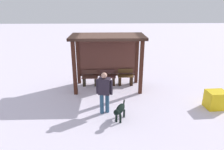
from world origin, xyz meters
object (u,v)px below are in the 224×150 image
at_px(bench_center_inside, 108,79).
at_px(person_walking, 104,90).
at_px(grit_bin, 216,100).
at_px(dog, 120,110).
at_px(bench_right_inside, 125,78).
at_px(bus_shelter, 108,48).
at_px(bench_left_inside, 90,79).

distance_m(bench_center_inside, person_walking, 2.66).
distance_m(person_walking, grit_bin, 4.23).
height_order(person_walking, grit_bin, person_walking).
height_order(dog, grit_bin, grit_bin).
bearing_deg(grit_bin, bench_center_inside, 149.41).
xyz_separation_m(bench_right_inside, grit_bin, (3.18, -2.39, 0.02)).
bearing_deg(bench_right_inside, bench_center_inside, -179.98).
bearing_deg(grit_bin, person_walking, -177.13).
bearing_deg(bus_shelter, person_walking, -93.53).
relative_size(bus_shelter, dog, 3.88).
xyz_separation_m(bench_left_inside, dog, (1.22, -3.12, 0.10)).
distance_m(bench_left_inside, dog, 3.35).
bearing_deg(dog, bench_right_inside, 81.04).
bearing_deg(bench_left_inside, dog, -68.61).
relative_size(bench_center_inside, grit_bin, 1.08).
height_order(bus_shelter, bench_left_inside, bus_shelter).
bearing_deg(dog, bench_left_inside, 111.39).
bearing_deg(bus_shelter, grit_bin, -28.97).
relative_size(bus_shelter, person_walking, 2.08).
bearing_deg(person_walking, bus_shelter, 86.47).
bearing_deg(bench_left_inside, bench_right_inside, -0.04).
xyz_separation_m(bench_right_inside, dog, (-0.49, -3.12, 0.08)).
height_order(bench_center_inside, grit_bin, bench_center_inside).
relative_size(bench_left_inside, dog, 0.91).
distance_m(bench_right_inside, grit_bin, 3.97).
distance_m(bench_left_inside, person_walking, 2.76).
xyz_separation_m(bench_center_inside, person_walking, (-0.15, -2.60, 0.58)).
height_order(bus_shelter, dog, bus_shelter).
distance_m(bench_left_inside, bench_right_inside, 1.71).
relative_size(bench_left_inside, bench_center_inside, 1.00).
bearing_deg(bench_center_inside, bench_left_inside, 179.90).
bearing_deg(bench_left_inside, bench_center_inside, -0.10).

